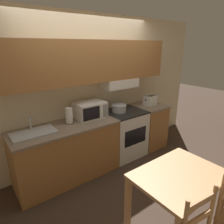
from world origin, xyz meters
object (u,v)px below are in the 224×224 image
object	(u,v)px
microwave	(90,110)
sink_basin	(34,133)
paper_towel_roll	(69,116)
stove_range	(124,133)
dining_table	(179,184)
toaster	(150,100)
cooking_pot	(119,108)

from	to	relation	value
microwave	sink_basin	world-z (taller)	microwave
microwave	sink_basin	xyz separation A→B (m)	(-0.97, -0.11, -0.12)
paper_towel_roll	stove_range	bearing A→B (deg)	-3.71
microwave	dining_table	xyz separation A→B (m)	(0.01, -1.78, -0.37)
microwave	toaster	size ratio (longest dim) A/B	1.94
cooking_pot	toaster	xyz separation A→B (m)	(0.79, -0.03, 0.02)
stove_range	dining_table	xyz separation A→B (m)	(-0.67, -1.68, 0.20)
microwave	dining_table	world-z (taller)	microwave
dining_table	microwave	bearing A→B (deg)	90.25
cooking_pot	microwave	world-z (taller)	microwave
sink_basin	toaster	bearing A→B (deg)	0.17
sink_basin	paper_towel_roll	size ratio (longest dim) A/B	2.40
sink_basin	dining_table	distance (m)	1.95
cooking_pot	toaster	bearing A→B (deg)	-2.32
sink_basin	dining_table	bearing A→B (deg)	-59.79
stove_range	sink_basin	world-z (taller)	sink_basin
cooking_pot	dining_table	world-z (taller)	cooking_pot
stove_range	microwave	size ratio (longest dim) A/B	1.80
toaster	paper_towel_roll	distance (m)	1.76
sink_basin	microwave	bearing A→B (deg)	6.41
cooking_pot	sink_basin	distance (m)	1.55
paper_towel_roll	toaster	bearing A→B (deg)	-2.14
toaster	stove_range	bearing A→B (deg)	-179.70
microwave	cooking_pot	bearing A→B (deg)	-6.90
toaster	dining_table	xyz separation A→B (m)	(-1.36, -1.68, -0.33)
cooking_pot	sink_basin	size ratio (longest dim) A/B	0.59
sink_basin	dining_table	xyz separation A→B (m)	(0.97, -1.67, -0.25)
stove_range	microwave	xyz separation A→B (m)	(-0.68, 0.11, 0.58)
sink_basin	paper_towel_roll	xyz separation A→B (m)	(0.57, 0.07, 0.11)
cooking_pot	sink_basin	bearing A→B (deg)	-178.56
paper_towel_roll	cooking_pot	bearing A→B (deg)	-2.00
sink_basin	paper_towel_roll	bearing A→B (deg)	7.24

